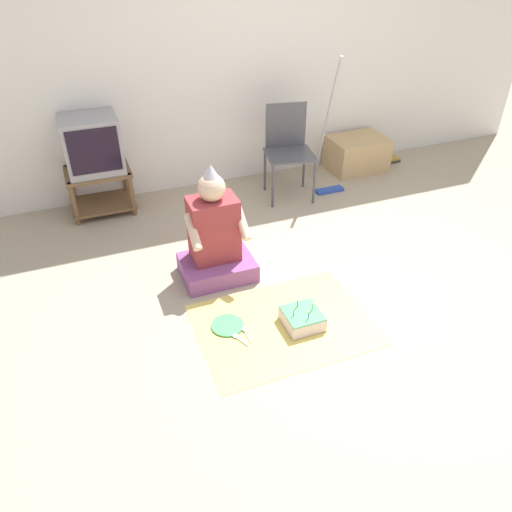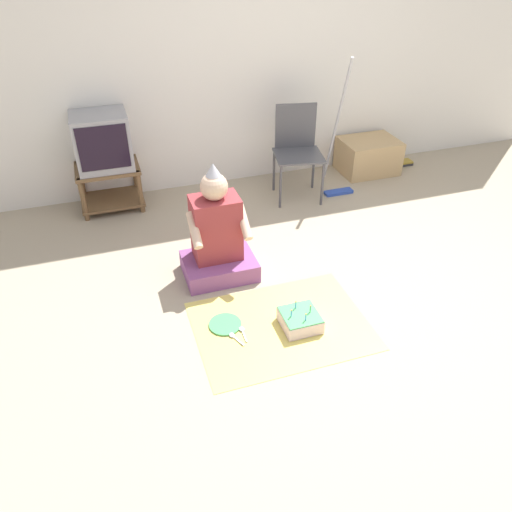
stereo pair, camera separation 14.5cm
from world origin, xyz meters
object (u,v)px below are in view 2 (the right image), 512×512
object	(u,v)px
tv	(102,141)
person_seated	(217,238)
dust_mop	(338,153)
cardboard_box_stack	(368,156)
book_pile	(404,163)
paper_plate	(225,324)
birthday_cake	(300,320)
folding_chair	(297,146)

from	to	relation	value
tv	person_seated	distance (m)	1.51
tv	dust_mop	world-z (taller)	dust_mop
cardboard_box_stack	dust_mop	distance (m)	0.62
tv	cardboard_box_stack	size ratio (longest dim) A/B	0.83
tv	book_pile	distance (m)	3.15
cardboard_box_stack	paper_plate	size ratio (longest dim) A/B	2.65
tv	cardboard_box_stack	world-z (taller)	tv
birthday_cake	paper_plate	world-z (taller)	birthday_cake
cardboard_box_stack	birthday_cake	distance (m)	2.58
cardboard_box_stack	birthday_cake	xyz separation A→B (m)	(-1.60, -2.03, -0.12)
tv	paper_plate	world-z (taller)	tv
cardboard_box_stack	book_pile	xyz separation A→B (m)	(0.46, 0.01, -0.15)
birthday_cake	paper_plate	distance (m)	0.50
dust_mop	person_seated	size ratio (longest dim) A/B	1.44
paper_plate	tv	bearing A→B (deg)	106.29
person_seated	tv	bearing A→B (deg)	117.08
cardboard_box_stack	book_pile	bearing A→B (deg)	1.68
tv	paper_plate	xyz separation A→B (m)	(0.56, -1.91, -0.63)
folding_chair	birthday_cake	bearing A→B (deg)	-110.90
cardboard_box_stack	dust_mop	world-z (taller)	dust_mop
dust_mop	paper_plate	xyz separation A→B (m)	(-1.55, -1.59, -0.37)
dust_mop	tv	bearing A→B (deg)	171.38
tv	cardboard_box_stack	bearing A→B (deg)	-0.90
tv	cardboard_box_stack	distance (m)	2.66
dust_mop	birthday_cake	world-z (taller)	dust_mop
tv	birthday_cake	size ratio (longest dim) A/B	1.96
cardboard_box_stack	paper_plate	bearing A→B (deg)	-137.89
tv	person_seated	size ratio (longest dim) A/B	0.54
person_seated	birthday_cake	size ratio (longest dim) A/B	3.64
paper_plate	cardboard_box_stack	bearing A→B (deg)	42.11
folding_chair	person_seated	world-z (taller)	person_seated
folding_chair	paper_plate	size ratio (longest dim) A/B	3.90
folding_chair	cardboard_box_stack	world-z (taller)	folding_chair
dust_mop	person_seated	distance (m)	1.75
folding_chair	cardboard_box_stack	size ratio (longest dim) A/B	1.47
tv	folding_chair	xyz separation A→B (m)	(1.71, -0.28, -0.15)
person_seated	folding_chair	bearing A→B (deg)	44.84
cardboard_box_stack	tv	bearing A→B (deg)	179.10
book_pile	birthday_cake	xyz separation A→B (m)	(-2.06, -2.04, 0.03)
tv	birthday_cake	xyz separation A→B (m)	(1.02, -2.07, -0.58)
book_pile	paper_plate	size ratio (longest dim) A/B	0.83
tv	dust_mop	bearing A→B (deg)	-8.62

